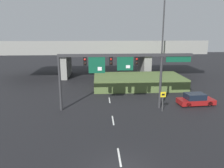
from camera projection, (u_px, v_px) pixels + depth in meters
lane_markings at (109, 100)px, 28.66m from camera, size 0.14×29.08×0.01m
signal_gantry at (120, 65)px, 24.22m from camera, size 14.98×0.44×6.41m
speed_limit_sign at (163, 98)px, 24.31m from camera, size 0.60×0.11×2.33m
highway_light_pole_near at (163, 36)px, 36.34m from camera, size 0.70×0.36×15.39m
overpass_bridge at (105, 51)px, 43.34m from camera, size 37.06×9.93×7.17m
grass_embankment at (138, 81)px, 35.37m from camera, size 14.18×7.64×1.81m
parked_sedan_near_right at (196, 100)px, 26.70m from camera, size 4.48×2.17×1.46m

